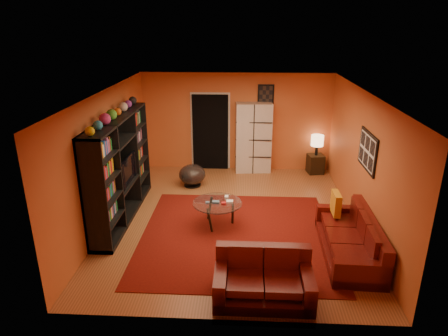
# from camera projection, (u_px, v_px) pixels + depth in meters

# --- Properties ---
(floor) EXTENTS (6.00, 6.00, 0.00)m
(floor) POSITION_uv_depth(u_px,v_px,m) (233.00, 218.00, 8.27)
(floor) COLOR brown
(floor) RESTS_ON ground
(ceiling) EXTENTS (6.00, 6.00, 0.00)m
(ceiling) POSITION_uv_depth(u_px,v_px,m) (234.00, 92.00, 7.37)
(ceiling) COLOR white
(ceiling) RESTS_ON wall_back
(wall_back) EXTENTS (6.00, 0.00, 6.00)m
(wall_back) POSITION_uv_depth(u_px,v_px,m) (237.00, 122.00, 10.63)
(wall_back) COLOR #C45A2B
(wall_back) RESTS_ON floor
(wall_front) EXTENTS (6.00, 0.00, 6.00)m
(wall_front) POSITION_uv_depth(u_px,v_px,m) (226.00, 237.00, 5.01)
(wall_front) COLOR #C45A2B
(wall_front) RESTS_ON floor
(wall_left) EXTENTS (0.00, 6.00, 6.00)m
(wall_left) POSITION_uv_depth(u_px,v_px,m) (108.00, 157.00, 7.94)
(wall_left) COLOR #C45A2B
(wall_left) RESTS_ON floor
(wall_right) EXTENTS (0.00, 6.00, 6.00)m
(wall_right) POSITION_uv_depth(u_px,v_px,m) (362.00, 161.00, 7.70)
(wall_right) COLOR #C45A2B
(wall_right) RESTS_ON floor
(rug) EXTENTS (3.60, 3.60, 0.01)m
(rug) POSITION_uv_depth(u_px,v_px,m) (237.00, 235.00, 7.61)
(rug) COLOR #500C09
(rug) RESTS_ON floor
(doorway) EXTENTS (0.95, 0.10, 2.04)m
(doorway) POSITION_uv_depth(u_px,v_px,m) (210.00, 132.00, 10.72)
(doorway) COLOR black
(doorway) RESTS_ON floor
(wall_art_right) EXTENTS (0.03, 1.00, 0.70)m
(wall_art_right) POSITION_uv_depth(u_px,v_px,m) (368.00, 151.00, 7.31)
(wall_art_right) COLOR black
(wall_art_right) RESTS_ON wall_right
(wall_art_back) EXTENTS (0.42, 0.03, 0.52)m
(wall_art_back) POSITION_uv_depth(u_px,v_px,m) (266.00, 94.00, 10.31)
(wall_art_back) COLOR black
(wall_art_back) RESTS_ON wall_back
(entertainment_unit) EXTENTS (0.45, 3.00, 2.10)m
(entertainment_unit) POSITION_uv_depth(u_px,v_px,m) (120.00, 169.00, 8.02)
(entertainment_unit) COLOR black
(entertainment_unit) RESTS_ON floor
(tv) EXTENTS (0.94, 0.12, 0.54)m
(tv) POSITION_uv_depth(u_px,v_px,m) (124.00, 170.00, 8.12)
(tv) COLOR black
(tv) RESTS_ON entertainment_unit
(sofa) EXTENTS (0.93, 2.12, 0.85)m
(sofa) POSITION_uv_depth(u_px,v_px,m) (354.00, 240.00, 6.91)
(sofa) COLOR #4B0B0A
(sofa) RESTS_ON rug
(loveseat) EXTENTS (1.43, 0.86, 0.85)m
(loveseat) POSITION_uv_depth(u_px,v_px,m) (263.00, 278.00, 5.88)
(loveseat) COLOR #4B0B0A
(loveseat) RESTS_ON rug
(throw_pillow) EXTENTS (0.12, 0.42, 0.42)m
(throw_pillow) POSITION_uv_depth(u_px,v_px,m) (336.00, 203.00, 7.47)
(throw_pillow) COLOR orange
(throw_pillow) RESTS_ON sofa
(coffee_table) EXTENTS (0.98, 0.98, 0.49)m
(coffee_table) POSITION_uv_depth(u_px,v_px,m) (217.00, 205.00, 7.84)
(coffee_table) COLOR silver
(coffee_table) RESTS_ON floor
(storage_cabinet) EXTENTS (0.96, 0.49, 1.86)m
(storage_cabinet) POSITION_uv_depth(u_px,v_px,m) (253.00, 138.00, 10.55)
(storage_cabinet) COLOR beige
(storage_cabinet) RESTS_ON floor
(bowl_chair) EXTENTS (0.66, 0.66, 0.54)m
(bowl_chair) POSITION_uv_depth(u_px,v_px,m) (192.00, 175.00, 9.80)
(bowl_chair) COLOR black
(bowl_chair) RESTS_ON floor
(side_table) EXTENTS (0.46, 0.46, 0.50)m
(side_table) POSITION_uv_depth(u_px,v_px,m) (315.00, 164.00, 10.66)
(side_table) COLOR black
(side_table) RESTS_ON floor
(table_lamp) EXTENTS (0.32, 0.32, 0.54)m
(table_lamp) POSITION_uv_depth(u_px,v_px,m) (317.00, 141.00, 10.44)
(table_lamp) COLOR black
(table_lamp) RESTS_ON side_table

